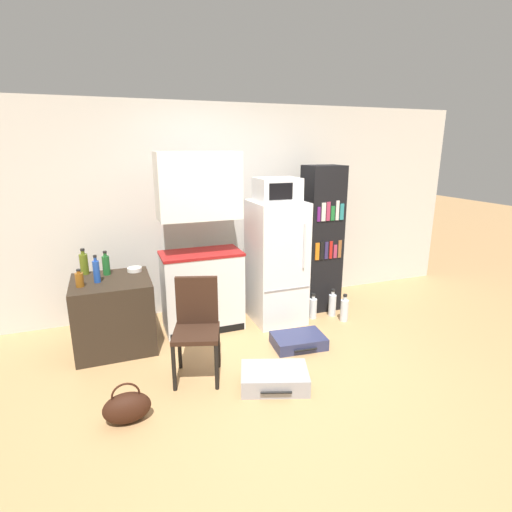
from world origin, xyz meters
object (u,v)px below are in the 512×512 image
water_bottle_back (313,308)px  microwave (277,189)px  bottle_amber_beer (79,279)px  bowl (135,269)px  kitchen_hutch (201,250)px  bottle_blue_soda (96,271)px  side_table (114,314)px  handbag (127,407)px  suitcase_small_flat (274,378)px  water_bottle_front (332,304)px  water_bottle_middle (344,310)px  bookshelf (321,239)px  refrigerator (276,262)px  bottle_green_tall (106,265)px  chair (197,320)px  suitcase_large_flat (298,341)px  bottle_olive_oil (84,263)px

water_bottle_back → microwave: bearing=160.7°
bottle_amber_beer → bowl: (0.53, 0.32, -0.05)m
kitchen_hutch → bottle_blue_soda: bearing=-171.1°
side_table → handbag: side_table is taller
suitcase_small_flat → water_bottle_front: bearing=61.3°
water_bottle_middle → bottle_blue_soda: bearing=174.3°
water_bottle_front → water_bottle_back: (-0.26, 0.02, -0.01)m
bookshelf → water_bottle_middle: size_ratio=5.35×
refrigerator → bottle_green_tall: bearing=175.8°
side_table → chair: (0.70, -0.81, 0.17)m
refrigerator → chair: refrigerator is taller
bowl → handbag: size_ratio=0.42×
bottle_amber_beer → water_bottle_middle: (2.87, -0.19, -0.67)m
microwave → water_bottle_back: microwave is taller
microwave → chair: bearing=-143.2°
bottle_amber_beer → bottle_blue_soda: (0.16, 0.08, 0.04)m
microwave → water_bottle_front: 1.60m
bowl → water_bottle_middle: size_ratio=0.45×
bottle_amber_beer → suitcase_small_flat: (1.55, -1.15, -0.74)m
bottle_amber_beer → bottle_blue_soda: 0.18m
bottle_blue_soda → bottle_amber_beer: bearing=-153.2°
refrigerator → water_bottle_front: bearing=-13.6°
refrigerator → water_bottle_middle: bearing=-25.6°
side_table → water_bottle_front: (2.55, -0.12, -0.22)m
bottle_blue_soda → suitcase_large_flat: bottle_blue_soda is taller
handbag → water_bottle_back: (2.25, 1.20, 0.01)m
bottle_amber_beer → water_bottle_front: 2.90m
bottle_blue_soda → water_bottle_back: bearing=-1.5°
bottle_amber_beer → suitcase_large_flat: bearing=-15.4°
microwave → handbag: 2.69m
bottle_amber_beer → suitcase_small_flat: size_ratio=0.26×
microwave → chair: size_ratio=0.52×
bottle_green_tall → suitcase_small_flat: 2.10m
side_table → refrigerator: refrigerator is taller
water_bottle_front → water_bottle_back: water_bottle_front is taller
bottle_blue_soda → water_bottle_middle: bearing=-5.7°
bottle_green_tall → water_bottle_middle: bottle_green_tall is taller
chair → bowl: bearing=131.3°
kitchen_hutch → bookshelf: (1.55, 0.05, -0.01)m
side_table → bookshelf: bearing=4.1°
microwave → water_bottle_front: bearing=-13.5°
bottle_green_tall → suitcase_small_flat: size_ratio=0.38×
kitchen_hutch → microwave: kitchen_hutch is taller
side_table → suitcase_small_flat: size_ratio=1.13×
side_table → water_bottle_back: side_table is taller
chair → water_bottle_middle: 2.01m
bookshelf → bottle_olive_oil: bearing=177.8°
bookshelf → suitcase_small_flat: (-1.25, -1.45, -0.83)m
chair → suitcase_small_flat: (0.57, -0.45, -0.46)m
water_bottle_back → bottle_green_tall: bearing=172.9°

